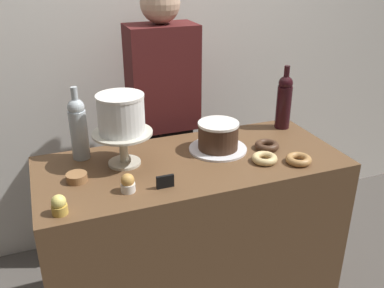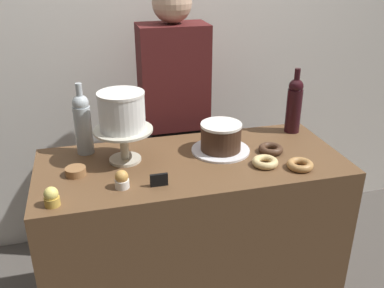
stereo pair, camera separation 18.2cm
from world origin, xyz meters
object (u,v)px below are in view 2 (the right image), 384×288
donut_glazed (265,162)px  wine_bottle_dark_red (294,104)px  cupcake_caramel (122,180)px  price_sign_chalkboard (159,180)px  barista_figure (174,127)px  wine_bottle_clear (83,123)px  white_layer_cake (122,111)px  cookie_stack (76,171)px  chocolate_round_cake (221,136)px  cake_stand_pedestal (124,139)px  cupcake_lemon (52,197)px  donut_maple (300,165)px  donut_chocolate (271,149)px

donut_glazed → wine_bottle_dark_red: bearing=48.2°
cupcake_caramel → price_sign_chalkboard: cupcake_caramel is taller
barista_figure → wine_bottle_dark_red: bearing=-32.6°
wine_bottle_clear → white_layer_cake: bearing=-37.9°
cupcake_caramel → cookie_stack: cupcake_caramel is taller
chocolate_round_cake → wine_bottle_dark_red: wine_bottle_dark_red is taller
cake_stand_pedestal → chocolate_round_cake: 0.44m
white_layer_cake → wine_bottle_dark_red: bearing=8.0°
donut_glazed → chocolate_round_cake: bearing=127.2°
chocolate_round_cake → donut_glazed: (0.14, -0.18, -0.06)m
cake_stand_pedestal → wine_bottle_clear: bearing=142.1°
chocolate_round_cake → donut_glazed: chocolate_round_cake is taller
wine_bottle_clear → donut_glazed: wine_bottle_clear is taller
white_layer_cake → price_sign_chalkboard: 0.34m
chocolate_round_cake → cupcake_lemon: chocolate_round_cake is taller
wine_bottle_dark_red → wine_bottle_clear: (-1.02, 0.01, 0.00)m
cake_stand_pedestal → donut_maple: bearing=-20.1°
chocolate_round_cake → cookie_stack: bearing=-173.9°
cupcake_lemon → cupcake_caramel: bearing=14.1°
wine_bottle_dark_red → price_sign_chalkboard: size_ratio=4.65×
cupcake_lemon → white_layer_cake: bearing=45.1°
wine_bottle_dark_red → wine_bottle_clear: same height
price_sign_chalkboard → white_layer_cake: bearing=112.2°
price_sign_chalkboard → donut_glazed: bearing=7.0°
chocolate_round_cake → cupcake_lemon: (-0.73, -0.28, -0.04)m
cupcake_caramel → barista_figure: 0.79m
donut_chocolate → donut_glazed: same height
white_layer_cake → chocolate_round_cake: (0.43, -0.01, -0.16)m
cupcake_caramel → donut_chocolate: 0.71m
white_layer_cake → donut_glazed: 0.64m
white_layer_cake → price_sign_chalkboard: size_ratio=2.81×
cake_stand_pedestal → wine_bottle_dark_red: (0.86, 0.12, 0.04)m
wine_bottle_dark_red → cookie_stack: wine_bottle_dark_red is taller
white_layer_cake → donut_chocolate: bearing=-7.1°
chocolate_round_cake → wine_bottle_clear: wine_bottle_clear is taller
chocolate_round_cake → donut_chocolate: 0.24m
wine_bottle_dark_red → cookie_stack: 1.09m
white_layer_cake → cupcake_lemon: bearing=-134.9°
cake_stand_pedestal → cookie_stack: (-0.21, -0.08, -0.09)m
donut_maple → cupcake_caramel: bearing=177.9°
wine_bottle_dark_red → donut_glazed: (-0.28, -0.32, -0.13)m
cupcake_lemon → price_sign_chalkboard: bearing=5.9°
cake_stand_pedestal → donut_chocolate: (0.65, -0.08, -0.09)m
white_layer_cake → donut_glazed: (0.57, -0.20, -0.21)m
wine_bottle_dark_red → cupcake_caramel: (-0.89, -0.35, -0.11)m
donut_chocolate → wine_bottle_clear: bearing=165.6°
chocolate_round_cake → price_sign_chalkboard: 0.41m
cupcake_caramel → wine_bottle_dark_red: bearing=21.5°
chocolate_round_cake → wine_bottle_clear: size_ratio=0.57×
chocolate_round_cake → wine_bottle_clear: (-0.60, 0.14, 0.07)m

